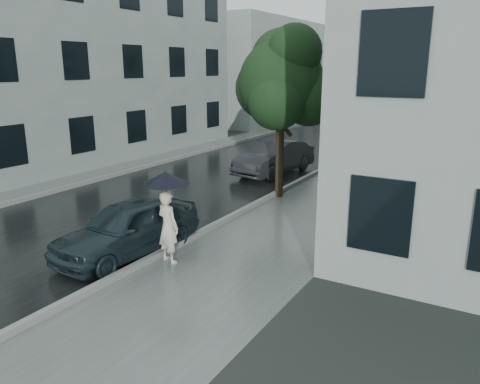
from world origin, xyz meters
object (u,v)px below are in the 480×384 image
Objects in this scene: pedestrian at (168,227)px; car_far at (274,157)px; car_near at (128,227)px; street_tree at (283,81)px; lamp_post at (356,104)px.

pedestrian is 9.72m from car_far.
car_far is at bearing -64.23° from pedestrian.
street_tree is at bearing 87.39° from car_near.
lamp_post reaches higher than pedestrian.
lamp_post is at bearing 65.62° from car_far.
car_far is (-1.70, 3.01, -3.21)m from street_tree.
street_tree is 7.42m from car_near.
car_near is at bearing -87.76° from lamp_post.
pedestrian is 0.35× the size of lamp_post.
car_far reaches higher than car_near.
lamp_post is (0.59, 6.55, -1.16)m from street_tree.
car_far is (-1.95, 9.52, -0.16)m from pedestrian.
street_tree is at bearing -86.41° from lamp_post.
street_tree reaches higher than pedestrian.
lamp_post reaches higher than car_near.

